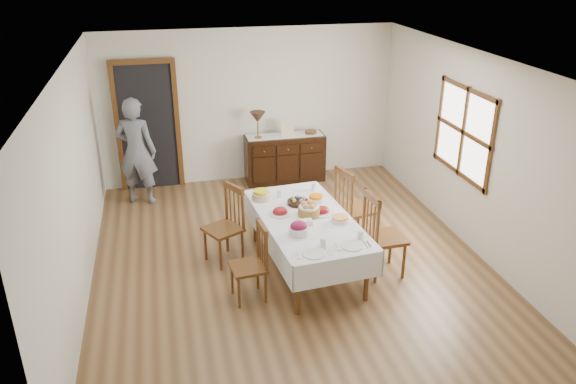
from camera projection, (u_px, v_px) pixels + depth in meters
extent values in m
plane|color=brown|center=(290.00, 261.00, 7.37)|extent=(6.00, 6.00, 0.00)
cube|color=white|center=(290.00, 62.00, 6.32)|extent=(5.00, 6.00, 0.02)
cube|color=silver|center=(249.00, 106.00, 9.52)|extent=(5.00, 0.02, 2.60)
cube|color=silver|center=(383.00, 313.00, 4.18)|extent=(5.00, 0.02, 2.60)
cube|color=silver|center=(75.00, 187.00, 6.33)|extent=(0.02, 6.00, 2.60)
cube|color=silver|center=(475.00, 153.00, 7.37)|extent=(0.02, 6.00, 2.60)
cube|color=white|center=(464.00, 132.00, 7.55)|extent=(0.02, 1.30, 1.10)
cube|color=#523014|center=(463.00, 132.00, 7.55)|extent=(0.03, 1.46, 1.26)
cube|color=black|center=(148.00, 128.00, 9.23)|extent=(0.90, 0.06, 2.10)
cube|color=#523014|center=(148.00, 128.00, 9.22)|extent=(1.04, 0.08, 2.18)
cube|color=silver|center=(306.00, 219.00, 6.94)|extent=(1.21, 2.15, 0.04)
cylinder|color=#523014|center=(297.00, 289.00, 6.19)|extent=(0.06, 0.06, 0.66)
cylinder|color=#523014|center=(367.00, 276.00, 6.43)|extent=(0.06, 0.06, 0.66)
cylinder|color=#523014|center=(255.00, 220.00, 7.74)|extent=(0.06, 0.06, 0.66)
cylinder|color=#523014|center=(312.00, 211.00, 7.98)|extent=(0.06, 0.06, 0.66)
cube|color=silver|center=(266.00, 235.00, 6.84)|extent=(0.21, 2.10, 0.32)
cube|color=silver|center=(345.00, 223.00, 7.14)|extent=(0.21, 2.10, 0.32)
cube|color=silver|center=(339.00, 271.00, 6.09)|extent=(1.07, 0.12, 0.32)
cube|color=silver|center=(281.00, 196.00, 7.90)|extent=(1.07, 0.12, 0.32)
cube|color=#523014|center=(248.00, 267.00, 6.44)|extent=(0.43, 0.43, 0.04)
cylinder|color=#523014|center=(232.00, 279.00, 6.61)|extent=(0.03, 0.03, 0.40)
cylinder|color=#523014|center=(239.00, 293.00, 6.34)|extent=(0.03, 0.03, 0.40)
cylinder|color=#523014|center=(258.00, 274.00, 6.71)|extent=(0.03, 0.03, 0.40)
cylinder|color=#523014|center=(266.00, 288.00, 6.44)|extent=(0.03, 0.03, 0.40)
cylinder|color=#523014|center=(258.00, 238.00, 6.53)|extent=(0.04, 0.04, 0.52)
cylinder|color=#523014|center=(267.00, 252.00, 6.24)|extent=(0.04, 0.04, 0.52)
cube|color=#523014|center=(262.00, 228.00, 6.30)|extent=(0.08, 0.37, 0.07)
cylinder|color=#523014|center=(260.00, 243.00, 6.47)|extent=(0.02, 0.02, 0.43)
cylinder|color=#523014|center=(262.00, 246.00, 6.39)|extent=(0.02, 0.02, 0.43)
cylinder|color=#523014|center=(264.00, 250.00, 6.32)|extent=(0.02, 0.02, 0.43)
cube|color=#523014|center=(223.00, 229.00, 7.21)|extent=(0.58, 0.58, 0.04)
cylinder|color=#523014|center=(205.00, 245.00, 7.32)|extent=(0.04, 0.04, 0.44)
cylinder|color=#523014|center=(221.00, 255.00, 7.08)|extent=(0.04, 0.04, 0.44)
cylinder|color=#523014|center=(227.00, 237.00, 7.53)|extent=(0.04, 0.04, 0.44)
cylinder|color=#523014|center=(242.00, 246.00, 7.29)|extent=(0.04, 0.04, 0.44)
cylinder|color=#523014|center=(226.00, 201.00, 7.34)|extent=(0.04, 0.04, 0.57)
cylinder|color=#523014|center=(243.00, 210.00, 7.09)|extent=(0.04, 0.04, 0.57)
cube|color=#523014|center=(234.00, 188.00, 7.11)|extent=(0.23, 0.38, 0.08)
cylinder|color=#523014|center=(230.00, 204.00, 7.28)|extent=(0.02, 0.02, 0.47)
cylinder|color=#523014|center=(234.00, 207.00, 7.22)|extent=(0.02, 0.02, 0.47)
cylinder|color=#523014|center=(239.00, 209.00, 7.16)|extent=(0.02, 0.02, 0.47)
cube|color=#523014|center=(385.00, 238.00, 6.92)|extent=(0.49, 0.49, 0.04)
cylinder|color=#523014|center=(404.00, 261.00, 6.91)|extent=(0.04, 0.04, 0.47)
cylinder|color=#523014|center=(390.00, 247.00, 7.24)|extent=(0.04, 0.04, 0.47)
cylinder|color=#523014|center=(376.00, 266.00, 6.81)|extent=(0.04, 0.04, 0.47)
cylinder|color=#523014|center=(364.00, 251.00, 7.14)|extent=(0.04, 0.04, 0.47)
cylinder|color=#523014|center=(378.00, 225.00, 6.57)|extent=(0.04, 0.04, 0.61)
cylinder|color=#523014|center=(364.00, 211.00, 6.92)|extent=(0.04, 0.04, 0.61)
cube|color=#523014|center=(372.00, 198.00, 6.64)|extent=(0.07, 0.44, 0.09)
cylinder|color=#523014|center=(374.00, 223.00, 6.67)|extent=(0.02, 0.02, 0.50)
cylinder|color=#523014|center=(371.00, 220.00, 6.75)|extent=(0.02, 0.02, 0.50)
cylinder|color=#523014|center=(367.00, 216.00, 6.84)|extent=(0.02, 0.02, 0.50)
cube|color=#523014|center=(356.00, 209.00, 7.67)|extent=(0.56, 0.56, 0.04)
cylinder|color=#523014|center=(374.00, 229.00, 7.70)|extent=(0.04, 0.04, 0.47)
cylinder|color=#523014|center=(358.00, 218.00, 8.00)|extent=(0.04, 0.04, 0.47)
cylinder|color=#523014|center=(351.00, 235.00, 7.54)|extent=(0.04, 0.04, 0.47)
cylinder|color=#523014|center=(336.00, 224.00, 7.84)|extent=(0.04, 0.04, 0.47)
cylinder|color=#523014|center=(352.00, 197.00, 7.29)|extent=(0.04, 0.04, 0.62)
cylinder|color=#523014|center=(336.00, 187.00, 7.61)|extent=(0.04, 0.04, 0.62)
cube|color=#523014|center=(344.00, 173.00, 7.35)|extent=(0.15, 0.44, 0.09)
cylinder|color=#523014|center=(348.00, 196.00, 7.38)|extent=(0.02, 0.02, 0.51)
cylinder|color=#523014|center=(344.00, 193.00, 7.46)|extent=(0.02, 0.02, 0.51)
cylinder|color=#523014|center=(340.00, 191.00, 7.54)|extent=(0.02, 0.02, 0.51)
cube|color=black|center=(285.00, 158.00, 9.75)|extent=(1.36, 0.45, 0.82)
cube|color=black|center=(264.00, 151.00, 9.35)|extent=(0.38, 0.02, 0.16)
sphere|color=brown|center=(264.00, 152.00, 9.33)|extent=(0.03, 0.03, 0.03)
cube|color=black|center=(288.00, 149.00, 9.44)|extent=(0.38, 0.02, 0.16)
sphere|color=brown|center=(288.00, 150.00, 9.42)|extent=(0.03, 0.03, 0.03)
cube|color=black|center=(311.00, 148.00, 9.52)|extent=(0.38, 0.02, 0.16)
sphere|color=brown|center=(312.00, 148.00, 9.50)|extent=(0.03, 0.03, 0.03)
imported|color=slate|center=(136.00, 148.00, 8.72)|extent=(0.66, 0.53, 1.83)
cylinder|color=brown|center=(309.00, 211.00, 6.96)|extent=(0.28, 0.28, 0.11)
cylinder|color=silver|center=(309.00, 207.00, 6.94)|extent=(0.25, 0.25, 0.02)
sphere|color=#C38749|center=(314.00, 204.00, 6.94)|extent=(0.08, 0.08, 0.08)
sphere|color=#C38749|center=(309.00, 202.00, 6.99)|extent=(0.08, 0.08, 0.08)
sphere|color=#C38749|center=(304.00, 204.00, 6.95)|extent=(0.08, 0.08, 0.08)
sphere|color=#C38749|center=(305.00, 206.00, 6.88)|extent=(0.08, 0.08, 0.08)
sphere|color=#C38749|center=(312.00, 207.00, 6.87)|extent=(0.08, 0.08, 0.08)
cylinder|color=black|center=(298.00, 202.00, 7.28)|extent=(0.28, 0.28, 0.05)
ellipsoid|color=pink|center=(304.00, 198.00, 7.28)|extent=(0.05, 0.05, 0.06)
ellipsoid|color=#85D9FF|center=(298.00, 196.00, 7.33)|extent=(0.05, 0.05, 0.06)
ellipsoid|color=#77D56F|center=(293.00, 198.00, 7.29)|extent=(0.05, 0.05, 0.06)
ellipsoid|color=#FFA75F|center=(294.00, 201.00, 7.21)|extent=(0.05, 0.05, 0.06)
ellipsoid|color=#9C7DC0|center=(301.00, 201.00, 7.20)|extent=(0.05, 0.05, 0.06)
cylinder|color=silver|center=(280.00, 214.00, 7.01)|extent=(0.28, 0.28, 0.02)
ellipsoid|color=maroon|center=(280.00, 211.00, 7.00)|extent=(0.19, 0.16, 0.11)
cylinder|color=silver|center=(322.00, 213.00, 7.04)|extent=(0.31, 0.31, 0.02)
ellipsoid|color=maroon|center=(322.00, 210.00, 7.02)|extent=(0.19, 0.16, 0.11)
cylinder|color=silver|center=(299.00, 231.00, 6.51)|extent=(0.23, 0.23, 0.09)
ellipsoid|color=maroon|center=(299.00, 226.00, 6.48)|extent=(0.20, 0.17, 0.11)
cylinder|color=silver|center=(316.00, 199.00, 7.35)|extent=(0.20, 0.20, 0.05)
cylinder|color=orange|center=(316.00, 197.00, 7.34)|extent=(0.18, 0.18, 0.03)
cylinder|color=tan|center=(261.00, 196.00, 7.40)|extent=(0.25, 0.25, 0.09)
cylinder|color=gold|center=(261.00, 192.00, 7.37)|extent=(0.20, 0.20, 0.04)
cylinder|color=silver|center=(340.00, 220.00, 6.81)|extent=(0.21, 0.21, 0.05)
cylinder|color=#E69746|center=(340.00, 217.00, 6.80)|extent=(0.20, 0.20, 0.02)
cube|color=silver|center=(306.00, 222.00, 6.73)|extent=(0.15, 0.10, 0.07)
cylinder|color=silver|center=(314.00, 254.00, 6.10)|extent=(0.25, 0.25, 0.01)
cube|color=silver|center=(298.00, 256.00, 6.07)|extent=(0.09, 0.13, 0.01)
cube|color=silver|center=(298.00, 255.00, 6.07)|extent=(0.03, 0.16, 0.01)
cube|color=silver|center=(328.00, 252.00, 6.14)|extent=(0.03, 0.18, 0.01)
cube|color=silver|center=(331.00, 252.00, 6.15)|extent=(0.03, 0.14, 0.01)
cylinder|color=silver|center=(323.00, 242.00, 6.25)|extent=(0.07, 0.07, 0.10)
cylinder|color=silver|center=(352.00, 246.00, 6.26)|extent=(0.25, 0.25, 0.01)
cube|color=silver|center=(337.00, 248.00, 6.23)|extent=(0.09, 0.13, 0.01)
cube|color=silver|center=(337.00, 247.00, 6.23)|extent=(0.03, 0.16, 0.01)
cube|color=silver|center=(365.00, 244.00, 6.30)|extent=(0.03, 0.18, 0.01)
cube|color=silver|center=(369.00, 244.00, 6.30)|extent=(0.03, 0.14, 0.01)
cylinder|color=silver|center=(360.00, 235.00, 6.41)|extent=(0.07, 0.07, 0.10)
cylinder|color=silver|center=(280.00, 193.00, 7.48)|extent=(0.06, 0.06, 0.09)
cylinder|color=silver|center=(314.00, 187.00, 7.67)|extent=(0.06, 0.06, 0.11)
cube|color=silver|center=(284.00, 135.00, 9.59)|extent=(1.30, 0.35, 0.01)
cylinder|color=brown|center=(258.00, 138.00, 9.45)|extent=(0.12, 0.12, 0.03)
cylinder|color=brown|center=(258.00, 130.00, 9.39)|extent=(0.02, 0.02, 0.25)
cone|color=#432A1E|center=(258.00, 117.00, 9.31)|extent=(0.26, 0.26, 0.18)
cube|color=#C9B891|center=(287.00, 128.00, 9.51)|extent=(0.22, 0.08, 0.28)
cylinder|color=#523014|center=(311.00, 132.00, 9.66)|extent=(0.20, 0.20, 0.06)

